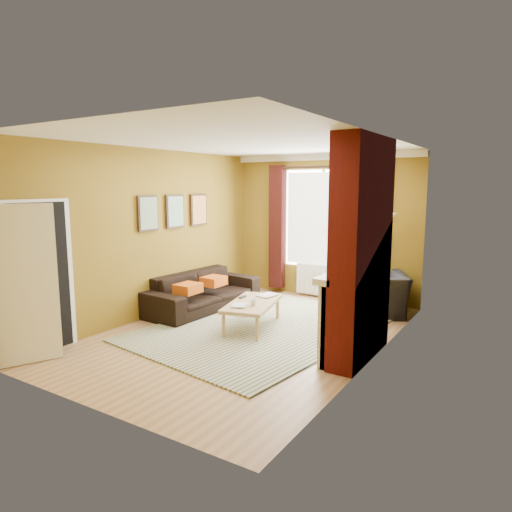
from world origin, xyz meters
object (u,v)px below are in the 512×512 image
at_px(coffee_table, 252,305).
at_px(wicker_stool, 342,293).
at_px(sofa, 204,291).
at_px(armchair, 371,294).
at_px(floor_lamp, 388,235).

distance_m(coffee_table, wicker_stool, 2.23).
distance_m(sofa, wicker_stool, 2.58).
height_order(armchair, coffee_table, armchair).
relative_size(wicker_stool, floor_lamp, 0.26).
xyz_separation_m(armchair, floor_lamp, (0.17, 0.22, 1.01)).
bearing_deg(sofa, floor_lamp, -59.53).
relative_size(sofa, wicker_stool, 5.10).
height_order(coffee_table, wicker_stool, wicker_stool).
xyz_separation_m(coffee_table, floor_lamp, (1.49, 1.93, 0.99)).
bearing_deg(armchair, wicker_stool, -58.31).
distance_m(sofa, floor_lamp, 3.35).
bearing_deg(coffee_table, sofa, 145.50).
height_order(sofa, coffee_table, sofa).
xyz_separation_m(sofa, wicker_stool, (1.98, 1.65, -0.11)).
distance_m(armchair, coffee_table, 2.16).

